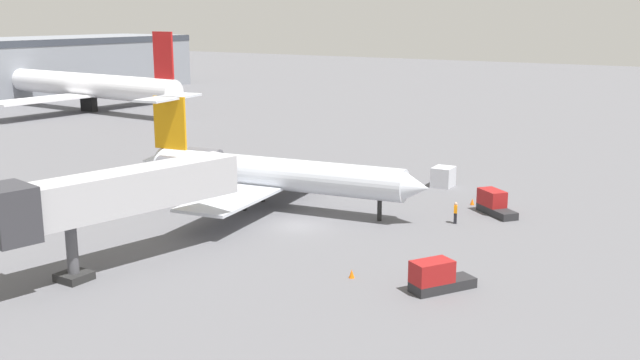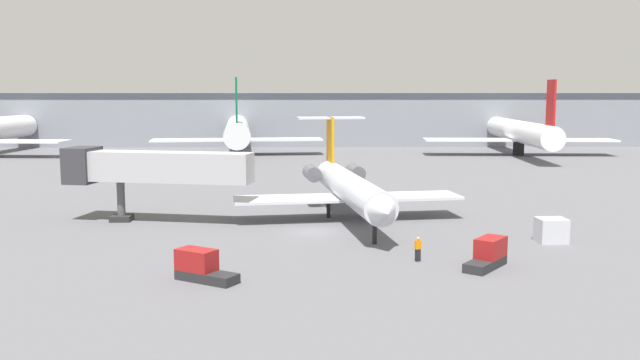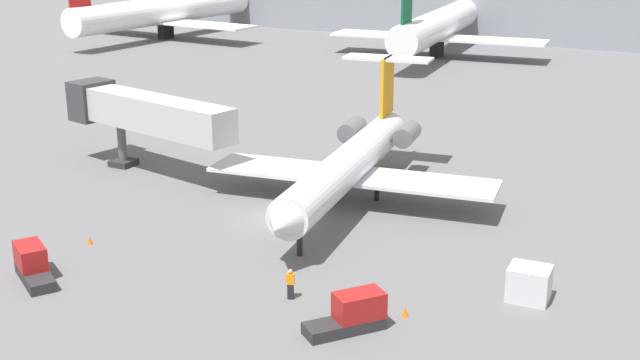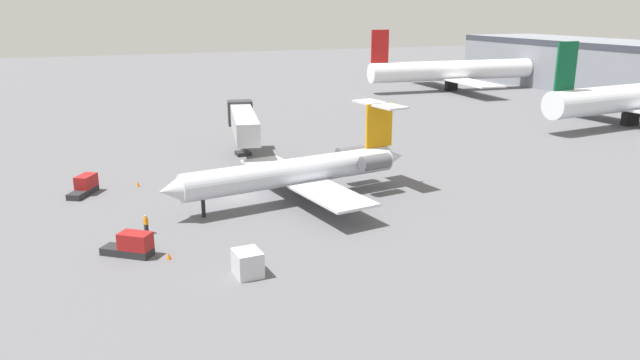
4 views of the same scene
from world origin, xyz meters
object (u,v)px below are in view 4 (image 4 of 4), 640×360
Objects in this scene: ground_crew_marshaller at (146,224)px; cargo_container_uld at (248,263)px; jet_bridge at (243,122)px; traffic_cone_near at (169,256)px; parked_airliner_west_mid at (632,98)px; regional_jet at (301,170)px; baggage_tug_trailing at (132,245)px; parked_airliner_west_end at (451,71)px; baggage_tug_lead at (85,186)px; traffic_cone_mid at (138,184)px.

ground_crew_marshaller is 12.53m from cargo_container_uld.
jet_bridge is 30.91× the size of traffic_cone_near.
parked_airliner_west_mid reaches higher than jet_bridge.
regional_jet is at bearing 124.68° from traffic_cone_near.
traffic_cone_near is (-5.02, -4.79, -0.65)m from cargo_container_uld.
parked_airliner_west_end is (-71.18, 76.96, 3.65)m from baggage_tug_trailing.
baggage_tug_lead reaches higher than traffic_cone_near.
ground_crew_marshaller is 0.04× the size of parked_airliner_west_end.
ground_crew_marshaller is 3.07× the size of traffic_cone_near.
baggage_tug_trailing reaches higher than traffic_cone_mid.
cargo_container_uld reaches higher than ground_crew_marshaller.
baggage_tug_trailing is at bearing -125.25° from traffic_cone_near.
ground_crew_marshaller is 0.76× the size of cargo_container_uld.
regional_jet is 15.74× the size of ground_crew_marshaller.
jet_bridge is at bearing 165.10° from cargo_container_uld.
regional_jet is 17.76m from traffic_cone_near.
cargo_container_uld is (15.00, -9.64, -2.12)m from regional_jet.
jet_bridge is at bearing -177.05° from regional_jet.
ground_crew_marshaller is 0.41× the size of baggage_tug_lead.
jet_bridge reaches higher than traffic_cone_near.
cargo_container_uld is 4.06× the size of traffic_cone_near.
traffic_cone_near is at bearing 54.75° from baggage_tug_trailing.
parked_airliner_west_end reaches higher than traffic_cone_mid.
cargo_container_uld is 4.06× the size of traffic_cone_mid.
jet_bridge is 30.79m from baggage_tug_trailing.
jet_bridge reaches higher than ground_crew_marshaller.
cargo_container_uld is at bearing 10.67° from traffic_cone_mid.
regional_jet reaches higher than ground_crew_marshaller.
jet_bridge is (-17.77, -0.92, 1.80)m from regional_jet.
regional_jet is 11.90× the size of cargo_container_uld.
ground_crew_marshaller reaches higher than traffic_cone_mid.
baggage_tug_trailing reaches higher than cargo_container_uld.
baggage_tug_trailing is at bearing -64.08° from regional_jet.
jet_bridge is 10.06× the size of ground_crew_marshaller.
baggage_tug_trailing is (4.37, -1.57, -0.02)m from ground_crew_marshaller.
parked_airliner_west_end reaches higher than traffic_cone_near.
ground_crew_marshaller is 4.65m from baggage_tug_trailing.
parked_airliner_west_end is (-52.09, 74.56, 4.21)m from traffic_cone_mid.
baggage_tug_trailing is at bearing -72.79° from parked_airliner_west_mid.
regional_jet is 15.97m from ground_crew_marshaller.
ground_crew_marshaller is at bearing 160.27° from baggage_tug_trailing.
ground_crew_marshaller is at bearing -75.92° from regional_jet.
baggage_tug_lead is at bearing -171.09° from baggage_tug_trailing.
ground_crew_marshaller is at bearing -3.24° from traffic_cone_mid.
cargo_container_uld is 0.06× the size of parked_airliner_west_mid.
parked_airliner_west_mid is (-20.31, 78.11, 3.59)m from ground_crew_marshaller.
baggage_tug_lead reaches higher than ground_crew_marshaller.
jet_bridge is 26.30m from ground_crew_marshaller.
baggage_tug_lead is (7.65, -18.88, -4.01)m from jet_bridge.
jet_bridge is 7.61× the size of cargo_container_uld.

